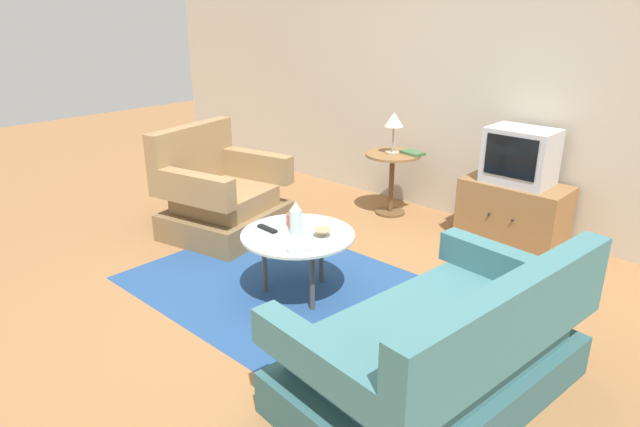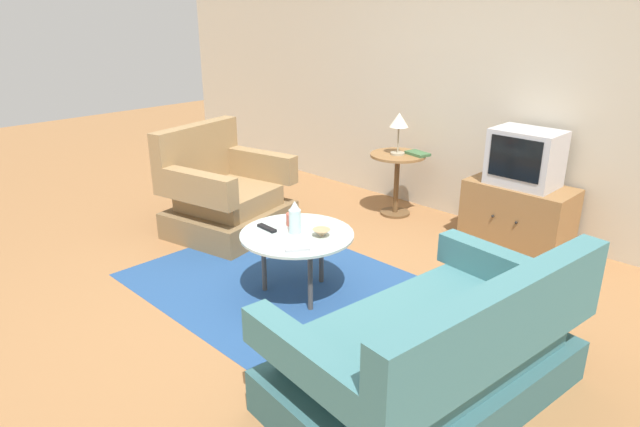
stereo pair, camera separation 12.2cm
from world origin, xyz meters
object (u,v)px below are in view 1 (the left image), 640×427
object	(u,v)px
side_table	(392,170)
coffee_table	(298,239)
tv_remote_dark	(267,229)
armchair	(220,198)
book	(412,153)
tv_stand	(513,213)
bowl	(323,233)
couch	(441,353)
tv_remote_silver	(300,250)
mug	(292,220)
television	(520,156)
vase	(296,218)
table_lamp	(394,122)

from	to	relation	value
side_table	coffee_table	bearing A→B (deg)	-74.57
tv_remote_dark	armchair	bearing A→B (deg)	161.36
tv_remote_dark	book	bearing A→B (deg)	96.92
tv_stand	bowl	size ratio (longest dim) A/B	6.93
couch	side_table	bearing A→B (deg)	47.50
side_table	tv_remote_dark	distance (m)	1.94
tv_remote_silver	book	size ratio (longest dim) A/B	0.66
coffee_table	tv_remote_dark	size ratio (longest dim) A/B	4.44
bowl	book	size ratio (longest dim) A/B	0.51
book	mug	bearing A→B (deg)	-72.22
television	mug	xyz separation A→B (m)	(-0.85, -1.86, -0.27)
bowl	vase	bearing A→B (deg)	-153.90
vase	armchair	bearing A→B (deg)	164.96
table_lamp	tv_remote_dark	world-z (taller)	table_lamp
table_lamp	vase	size ratio (longest dim) A/B	1.70
tv_stand	bowl	bearing A→B (deg)	-106.55
coffee_table	table_lamp	world-z (taller)	table_lamp
tv_remote_dark	side_table	bearing A→B (deg)	101.76
coffee_table	tv_stand	world-z (taller)	tv_stand
bowl	mug	bearing A→B (deg)	179.96
coffee_table	tv_stand	xyz separation A→B (m)	(0.71, 1.94, -0.16)
side_table	bowl	distance (m)	1.86
couch	side_table	xyz separation A→B (m)	(-1.86, 2.13, 0.17)
side_table	book	world-z (taller)	book
tv_remote_dark	coffee_table	bearing A→B (deg)	29.27
coffee_table	television	xyz separation A→B (m)	(0.71, 1.94, 0.35)
coffee_table	table_lamp	size ratio (longest dim) A/B	1.99
television	tv_remote_dark	world-z (taller)	television
bowl	book	xyz separation A→B (m)	(-0.50, 1.84, 0.14)
coffee_table	table_lamp	xyz separation A→B (m)	(-0.49, 1.80, 0.50)
television	tv_remote_silver	distance (m)	2.22
tv_stand	vase	size ratio (longest dim) A/B	3.70
couch	bowl	bearing A→B (deg)	78.19
tv_remote_silver	armchair	bearing A→B (deg)	104.57
mug	bowl	distance (m)	0.30
side_table	mug	bearing A→B (deg)	-78.16
bowl	tv_remote_dark	size ratio (longest dim) A/B	0.70
couch	tv_remote_dark	distance (m)	1.59
coffee_table	tv_stand	size ratio (longest dim) A/B	0.92
tv_remote_dark	tv_remote_silver	bearing A→B (deg)	-10.13
couch	table_lamp	bearing A→B (deg)	47.62
armchair	table_lamp	bearing A→B (deg)	136.91
armchair	tv_remote_silver	world-z (taller)	armchair
side_table	vase	xyz separation A→B (m)	(0.48, -1.82, 0.14)
tv_stand	vase	bearing A→B (deg)	-110.52
bowl	tv_remote_silver	distance (m)	0.29
coffee_table	television	bearing A→B (deg)	69.88
table_lamp	coffee_table	bearing A→B (deg)	-74.66
armchair	bowl	size ratio (longest dim) A/B	8.95
tv_stand	mug	bearing A→B (deg)	-114.55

